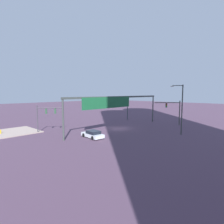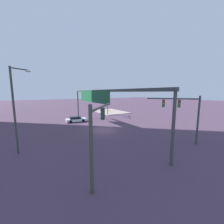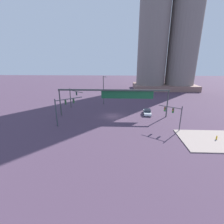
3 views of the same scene
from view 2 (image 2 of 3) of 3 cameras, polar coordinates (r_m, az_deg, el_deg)
ground_plane at (r=23.58m, az=-3.36°, el=-7.39°), size 224.60×224.60×0.00m
sidewalk_corner at (r=45.15m, az=-0.89°, el=0.20°), size 12.41×8.22×0.15m
traffic_signal_near_corner at (r=9.76m, az=-6.08°, el=-6.60°), size 4.71×4.02×5.62m
traffic_signal_opposite_side at (r=19.12m, az=27.33°, el=0.80°), size 4.78×4.03×5.91m
traffic_signal_cross_street at (r=37.02m, az=-2.04°, el=3.83°), size 3.84×2.72×5.12m
streetlamp_curved_arm at (r=16.96m, az=-34.79°, el=2.32°), size 1.33×1.93×8.79m
overhead_sign_gantry at (r=23.60m, az=-5.47°, el=6.57°), size 26.60×0.43×6.71m
sedan_car_approaching at (r=30.69m, az=-14.60°, el=-2.90°), size 2.25×4.37×1.21m
fire_hydrant_on_curb at (r=44.95m, az=-1.16°, el=0.69°), size 0.33×0.22×0.71m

